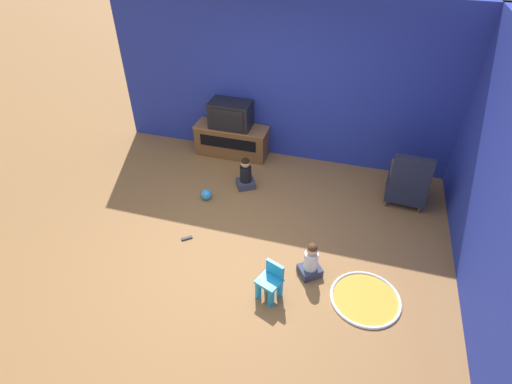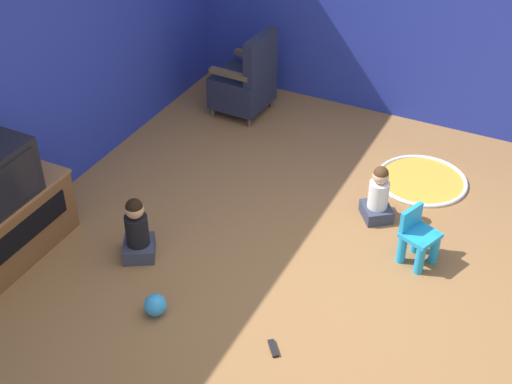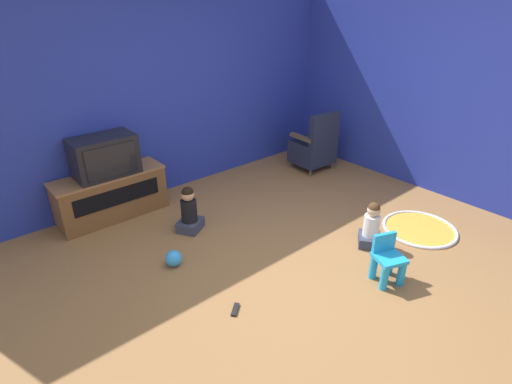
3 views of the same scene
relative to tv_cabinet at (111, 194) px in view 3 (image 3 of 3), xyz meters
The scene contains 12 objects.
ground_plane 2.39m from the tv_cabinet, 66.81° to the right, with size 30.00×30.00×0.00m, color olive.
wall_back 1.36m from the tv_cabinet, 19.93° to the left, with size 5.75×0.12×2.68m.
wall_right 4.48m from the tv_cabinet, 33.62° to the right, with size 0.12×5.54×2.68m.
tv_cabinet is the anchor object (origin of this frame).
television 0.49m from the tv_cabinet, 90.00° to the right, with size 0.69×0.42×0.45m.
black_armchair 2.99m from the tv_cabinet, 11.18° to the right, with size 0.58×0.55×0.90m.
yellow_kid_chair 3.18m from the tv_cabinet, 63.13° to the right, with size 0.33×0.32×0.46m.
play_mat 3.62m from the tv_cabinet, 45.74° to the right, with size 0.82×0.82×0.04m.
child_watching_left 3.01m from the tv_cabinet, 52.55° to the right, with size 0.34×0.34×0.51m.
child_watching_center 1.02m from the tv_cabinet, 58.90° to the right, with size 0.36×0.35×0.54m.
toy_ball 1.36m from the tv_cabinet, 88.12° to the right, with size 0.16×0.16×0.16m.
remote_control 2.26m from the tv_cabinet, 87.11° to the right, with size 0.14×0.13×0.02m.
Camera 3 is at (-2.38, -2.15, 2.42)m, focal length 28.00 mm.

